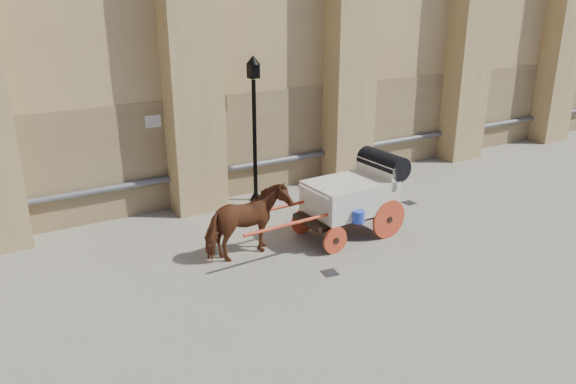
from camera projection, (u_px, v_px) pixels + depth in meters
ground at (298, 249)px, 13.13m from camera, size 90.00×90.00×0.00m
horse at (247, 223)px, 12.49m from camera, size 2.04×1.12×1.65m
carriage at (355, 193)px, 13.62m from camera, size 4.54×1.65×1.97m
street_lamp at (254, 126)px, 15.45m from camera, size 0.38×0.38×4.09m
drain_grate_near at (330, 273)px, 12.00m from camera, size 0.37×0.37×0.01m
drain_grate_far at (409, 203)px, 15.96m from camera, size 0.33×0.33×0.01m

